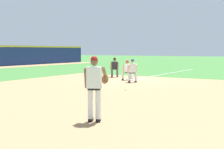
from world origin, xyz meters
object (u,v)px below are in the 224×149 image
baserunner (133,70)px  first_baseman (128,69)px  pitcher (95,84)px  umpire (115,67)px  baseball (125,90)px  first_base_bag (130,80)px

baserunner → first_baseman: bearing=40.5°
pitcher → umpire: size_ratio=1.27×
baseball → baserunner: (3.62, 1.45, 0.76)m
baseball → umpire: 7.65m
first_base_bag → baseball: (-4.57, -2.15, -0.01)m
pitcher → baserunner: size_ratio=1.27×
pitcher → first_baseman: (11.15, 4.88, -0.33)m
baserunner → umpire: (2.66, 2.85, 0.00)m
first_baseman → umpire: bearing=50.8°
umpire → baseball: bearing=-145.6°
first_base_bag → baserunner: size_ratio=0.26×
first_base_bag → umpire: 2.86m
pitcher → umpire: pitcher is taller
pitcher → first_base_bag: bearing=22.9°
first_base_bag → baseball: 5.05m
first_base_bag → umpire: (1.72, 2.16, 0.75)m
umpire → pitcher: bearing=-151.9°
first_baseman → baserunner: baserunner is taller
baserunner → first_base_bag: bearing=36.4°
first_base_bag → first_baseman: size_ratio=0.28×
first_base_bag → baserunner: bearing=-143.6°
pitcher → baserunner: bearing=21.4°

